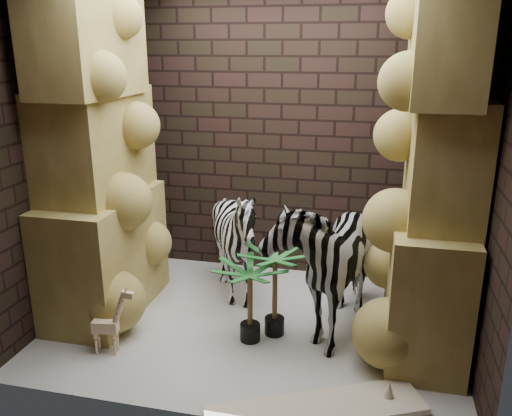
% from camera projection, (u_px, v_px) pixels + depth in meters
% --- Properties ---
extents(floor, '(3.50, 3.50, 0.00)m').
position_uv_depth(floor, '(253.00, 325.00, 4.68)').
color(floor, silver).
rests_on(floor, ground).
extents(wall_back, '(3.50, 0.00, 3.50)m').
position_uv_depth(wall_back, '(281.00, 135.00, 5.39)').
color(wall_back, black).
rests_on(wall_back, ground).
extents(wall_front, '(3.50, 0.00, 3.50)m').
position_uv_depth(wall_front, '(203.00, 203.00, 3.07)').
color(wall_front, black).
rests_on(wall_front, ground).
extents(wall_left, '(0.00, 3.00, 3.00)m').
position_uv_depth(wall_left, '(59.00, 150.00, 4.61)').
color(wall_left, black).
rests_on(wall_left, ground).
extents(wall_right, '(0.00, 3.00, 3.00)m').
position_uv_depth(wall_right, '(485.00, 171.00, 3.85)').
color(wall_right, black).
rests_on(wall_right, ground).
extents(rock_pillar_left, '(0.68, 1.30, 3.00)m').
position_uv_depth(rock_pillar_left, '(95.00, 152.00, 4.53)').
color(rock_pillar_left, tan).
rests_on(rock_pillar_left, floor).
extents(rock_pillar_right, '(0.58, 1.25, 3.00)m').
position_uv_depth(rock_pillar_right, '(437.00, 169.00, 3.92)').
color(rock_pillar_right, tan).
rests_on(rock_pillar_right, floor).
extents(zebra_right, '(0.88, 1.36, 1.49)m').
position_uv_depth(zebra_right, '(326.00, 246.00, 4.47)').
color(zebra_right, white).
rests_on(zebra_right, floor).
extents(zebra_left, '(1.25, 1.41, 1.08)m').
position_uv_depth(zebra_left, '(236.00, 247.00, 5.00)').
color(zebra_left, white).
rests_on(zebra_left, floor).
extents(giraffe_toy, '(0.32, 0.15, 0.60)m').
position_uv_depth(giraffe_toy, '(105.00, 319.00, 4.17)').
color(giraffe_toy, '#FFDAAB').
rests_on(giraffe_toy, floor).
extents(palm_front, '(0.36, 0.36, 0.79)m').
position_uv_depth(palm_front, '(275.00, 292.00, 4.42)').
color(palm_front, '#126027').
rests_on(palm_front, floor).
extents(palm_back, '(0.36, 0.36, 0.69)m').
position_uv_depth(palm_back, '(250.00, 303.00, 4.34)').
color(palm_back, '#126027').
rests_on(palm_back, floor).
extents(surfboard, '(1.51, 0.98, 0.05)m').
position_uv_depth(surfboard, '(316.00, 410.00, 3.55)').
color(surfboard, beige).
rests_on(surfboard, floor).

